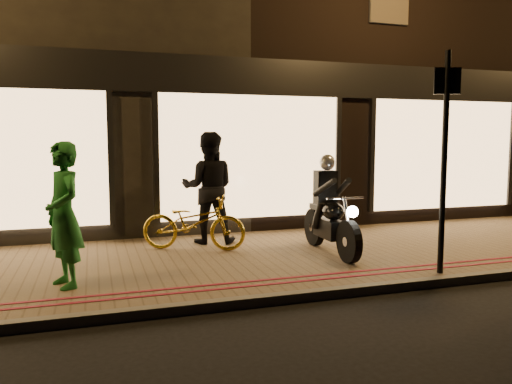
# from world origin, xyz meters

# --- Properties ---
(ground) EXTENTS (90.00, 90.00, 0.00)m
(ground) POSITION_xyz_m (0.00, 0.00, 0.00)
(ground) COLOR black
(ground) RESTS_ON ground
(sidewalk) EXTENTS (50.00, 4.00, 0.12)m
(sidewalk) POSITION_xyz_m (0.00, 2.00, 0.06)
(sidewalk) COLOR brown
(sidewalk) RESTS_ON ground
(kerb_stone) EXTENTS (50.00, 0.14, 0.12)m
(kerb_stone) POSITION_xyz_m (0.00, 0.05, 0.06)
(kerb_stone) COLOR #59544C
(kerb_stone) RESTS_ON ground
(red_kerb_lines) EXTENTS (50.00, 0.26, 0.01)m
(red_kerb_lines) POSITION_xyz_m (0.00, 0.55, 0.12)
(red_kerb_lines) COLOR maroon
(red_kerb_lines) RESTS_ON sidewalk
(building_row) EXTENTS (48.00, 10.11, 8.50)m
(building_row) POSITION_xyz_m (-0.00, 8.99, 4.25)
(building_row) COLOR black
(building_row) RESTS_ON ground
(motorcycle) EXTENTS (0.60, 1.94, 1.59)m
(motorcycle) POSITION_xyz_m (0.64, 1.82, 0.73)
(motorcycle) COLOR black
(motorcycle) RESTS_ON sidewalk
(sign_post) EXTENTS (0.34, 0.15, 3.00)m
(sign_post) POSITION_xyz_m (1.54, 0.25, 1.80)
(sign_post) COLOR black
(sign_post) RESTS_ON sidewalk
(bicycle_gold) EXTENTS (1.83, 1.28, 0.91)m
(bicycle_gold) POSITION_xyz_m (-1.40, 2.74, 0.57)
(bicycle_gold) COLOR gold
(bicycle_gold) RESTS_ON sidewalk
(person_green) EXTENTS (0.66, 0.78, 1.81)m
(person_green) POSITION_xyz_m (-3.32, 1.17, 1.02)
(person_green) COLOR #1D6C28
(person_green) RESTS_ON sidewalk
(person_dark) EXTENTS (1.11, 0.95, 1.96)m
(person_dark) POSITION_xyz_m (-1.03, 3.23, 1.10)
(person_dark) COLOR black
(person_dark) RESTS_ON sidewalk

